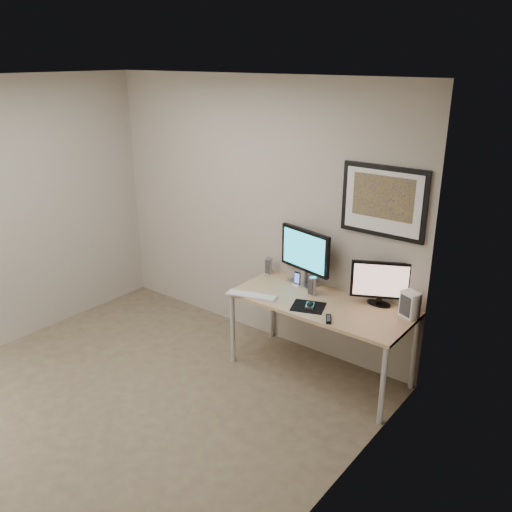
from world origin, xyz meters
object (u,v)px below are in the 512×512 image
(framed_art, at_px, (383,201))
(speaker_left, at_px, (269,266))
(phone_dock, at_px, (297,279))
(keyboard, at_px, (252,295))
(desk, at_px, (321,309))
(monitor_tv, at_px, (380,282))
(speaker_right, at_px, (313,286))
(monitor_large, at_px, (305,254))
(fan_unit, at_px, (410,305))

(framed_art, xyz_separation_m, speaker_left, (-1.10, -0.08, -0.81))
(phone_dock, distance_m, keyboard, 0.49)
(desk, xyz_separation_m, keyboard, (-0.56, -0.28, 0.07))
(phone_dock, relative_size, keyboard, 0.31)
(desk, distance_m, speaker_left, 0.81)
(keyboard, bearing_deg, monitor_tv, 12.13)
(monitor_tv, bearing_deg, speaker_left, 153.48)
(desk, distance_m, monitor_tv, 0.56)
(desk, bearing_deg, speaker_right, 150.34)
(keyboard, bearing_deg, phone_dock, 49.79)
(desk, height_order, speaker_left, speaker_left)
(monitor_large, height_order, phone_dock, monitor_large)
(monitor_large, relative_size, fan_unit, 2.63)
(framed_art, height_order, monitor_large, framed_art)
(speaker_right, distance_m, fan_unit, 0.87)
(desk, relative_size, framed_art, 2.13)
(fan_unit, bearing_deg, monitor_large, -159.57)
(monitor_tv, relative_size, keyboard, 1.00)
(phone_dock, bearing_deg, monitor_tv, 6.68)
(monitor_large, distance_m, speaker_right, 0.33)
(framed_art, relative_size, monitor_large, 1.29)
(keyboard, bearing_deg, framed_art, 17.49)
(monitor_tv, height_order, phone_dock, monitor_tv)
(desk, height_order, monitor_tv, monitor_tv)
(monitor_tv, xyz_separation_m, fan_unit, (0.30, -0.06, -0.10))
(monitor_large, height_order, monitor_tv, monitor_large)
(desk, height_order, fan_unit, fan_unit)
(monitor_tv, relative_size, phone_dock, 3.28)
(framed_art, xyz_separation_m, keyboard, (-0.91, -0.61, -0.88))
(speaker_left, bearing_deg, monitor_large, -12.71)
(desk, distance_m, speaker_right, 0.22)
(monitor_large, height_order, speaker_left, monitor_large)
(desk, height_order, speaker_right, speaker_right)
(keyboard, bearing_deg, desk, 10.09)
(desk, height_order, monitor_large, monitor_large)
(speaker_right, bearing_deg, desk, -26.83)
(framed_art, distance_m, monitor_large, 0.92)
(keyboard, relative_size, fan_unit, 2.10)
(monitor_tv, xyz_separation_m, phone_dock, (-0.78, -0.09, -0.14))
(desk, relative_size, monitor_large, 2.76)
(monitor_tv, height_order, fan_unit, monitor_tv)
(framed_art, xyz_separation_m, fan_unit, (0.37, -0.13, -0.78))
(framed_art, height_order, fan_unit, framed_art)
(desk, bearing_deg, phone_dock, 155.85)
(monitor_tv, xyz_separation_m, keyboard, (-0.98, -0.53, -0.20))
(desk, bearing_deg, speaker_left, 161.84)
(monitor_large, relative_size, keyboard, 1.25)
(monitor_tv, bearing_deg, phone_dock, 159.74)
(framed_art, xyz_separation_m, speaker_right, (-0.49, -0.25, -0.81))
(speaker_left, bearing_deg, monitor_tv, -12.05)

